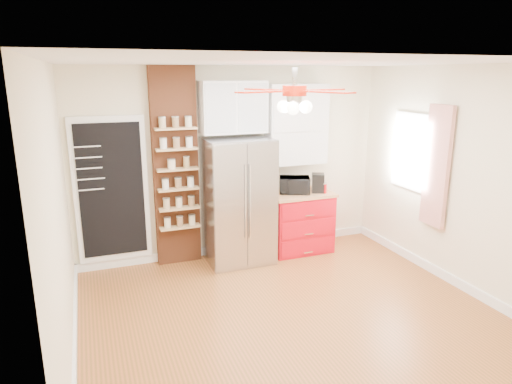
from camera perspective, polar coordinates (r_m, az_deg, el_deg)
name	(u,v)px	position (r m, az deg, el deg)	size (l,w,h in m)	color
floor	(290,313)	(5.28, 4.25, -14.89)	(4.50, 4.50, 0.00)	#9A4F27
ceiling	(295,62)	(4.59, 4.90, 15.87)	(4.50, 4.50, 0.00)	white
wall_back	(233,163)	(6.57, -2.86, 3.70)	(4.50, 0.02, 2.70)	beige
wall_front	(424,273)	(3.17, 20.27, -9.52)	(4.50, 0.02, 2.70)	beige
wall_left	(58,221)	(4.34, -23.49, -3.31)	(0.02, 4.00, 2.70)	beige
wall_right	(461,180)	(6.05, 24.26, 1.43)	(0.02, 4.00, 2.70)	beige
chalkboard	(112,190)	(6.30, -17.61, 0.20)	(0.95, 0.05, 1.95)	white
brick_pillar	(175,168)	(6.30, -10.03, 3.00)	(0.60, 0.16, 2.70)	brown
fridge	(238,201)	(6.33, -2.21, -1.16)	(0.90, 0.70, 1.75)	#B6B7BC
upper_glass_cabinet	(233,107)	(6.29, -2.90, 10.55)	(0.90, 0.35, 0.70)	white
red_cabinet	(299,221)	(6.85, 5.42, -3.67)	(0.94, 0.64, 0.90)	red
upper_shelf_unit	(296,125)	(6.70, 5.08, 8.40)	(0.90, 0.30, 1.15)	white
window	(412,152)	(6.65, 18.91, 4.80)	(0.04, 0.75, 1.05)	white
curtain	(437,166)	(6.22, 21.66, 2.99)	(0.06, 0.40, 1.55)	red
ceiling_fan	(294,91)	(4.59, 4.83, 12.43)	(1.40, 1.40, 0.44)	silver
toaster_oven	(294,185)	(6.65, 4.83, 0.87)	(0.43, 0.29, 0.24)	black
coffee_maker	(318,183)	(6.74, 7.74, 1.14)	(0.17, 0.19, 0.27)	black
canister_left	(324,188)	(6.72, 8.44, 0.46)	(0.09, 0.09, 0.14)	#A1080C
canister_right	(318,185)	(6.87, 7.80, 0.83)	(0.11, 0.11, 0.15)	red
pantry_jar_oats	(171,164)	(6.11, -10.52, 3.41)	(0.10, 0.10, 0.12)	beige
pantry_jar_beans	(186,162)	(6.15, -8.70, 3.67)	(0.08, 0.08, 0.14)	#937B4B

